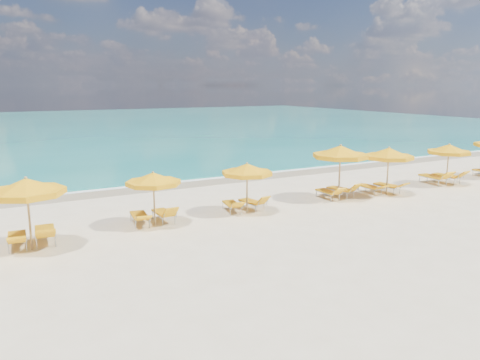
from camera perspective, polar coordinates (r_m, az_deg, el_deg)
name	(u,v)px	position (r m, az deg, el deg)	size (l,w,h in m)	color
ground_plane	(257,214)	(19.53, 2.10, -4.22)	(120.00, 120.00, 0.00)	beige
ocean	(70,127)	(65.12, -19.98, 6.12)	(120.00, 80.00, 0.30)	#167D74
wet_sand_band	(189,183)	(26.00, -6.20, -0.32)	(120.00, 2.60, 0.01)	tan
foam_line	(184,180)	(26.73, -6.85, -0.01)	(120.00, 1.20, 0.03)	white
whitecap_near	(52,166)	(33.80, -21.99, 1.63)	(14.00, 0.36, 0.05)	white
whitecap_far	(201,143)	(44.18, -4.78, 4.55)	(18.00, 0.30, 0.05)	white
umbrella_2	(26,187)	(16.37, -24.59, -0.83)	(2.63, 2.63, 2.45)	tan
umbrella_3	(153,179)	(17.92, -10.53, 0.09)	(2.48, 2.48, 2.12)	tan
umbrella_4	(247,170)	(19.39, 0.86, 1.25)	(2.30, 2.30, 2.16)	tan
umbrella_5	(340,152)	(22.26, 12.14, 3.32)	(2.77, 2.77, 2.61)	tan
umbrella_6	(389,154)	(23.74, 17.69, 3.07)	(2.56, 2.56, 2.39)	tan
umbrella_7	(449,149)	(27.33, 24.12, 3.42)	(2.91, 2.91, 2.26)	tan
lounger_2_left	(17,242)	(17.23, -25.51, -6.80)	(0.66, 1.80, 0.71)	#A5A8AD
lounger_2_right	(45,236)	(17.36, -22.64, -6.33)	(0.78, 2.00, 0.81)	#A5A8AD
lounger_3_left	(140,220)	(18.46, -12.09, -4.74)	(0.77, 1.83, 0.65)	#A5A8AD
lounger_3_right	(164,216)	(18.73, -9.27, -4.40)	(0.62, 1.64, 0.79)	#A5A8AD
lounger_4_left	(232,207)	(19.90, -0.96, -3.34)	(0.78, 1.69, 0.66)	#A5A8AD
lounger_4_right	(252,205)	(20.30, 1.51, -3.04)	(0.83, 1.63, 0.75)	#A5A8AD
lounger_5_left	(328,195)	(22.50, 10.71, -1.77)	(0.58, 1.68, 0.74)	#A5A8AD
lounger_5_right	(341,192)	(23.11, 12.27, -1.46)	(0.91, 1.79, 0.81)	#A5A8AD
lounger_6_left	(371,190)	(24.14, 15.63, -1.13)	(0.57, 1.69, 0.60)	#A5A8AD
lounger_6_right	(388,188)	(24.63, 17.58, -0.96)	(0.82, 1.85, 0.67)	#A5A8AD
lounger_7_left	(433,180)	(27.52, 22.52, 0.03)	(0.75, 1.99, 0.89)	#A5A8AD
lounger_7_right	(447,179)	(28.20, 23.93, 0.16)	(0.85, 1.95, 0.84)	#A5A8AD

